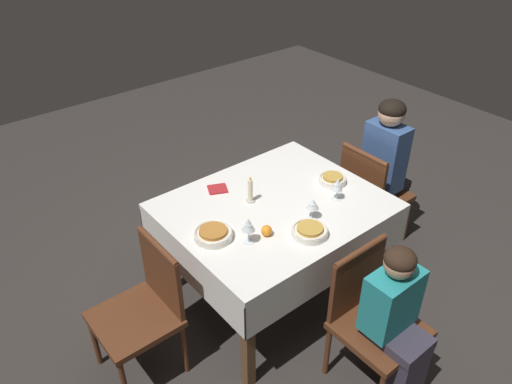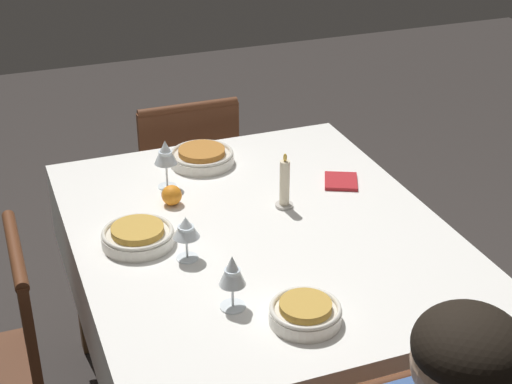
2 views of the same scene
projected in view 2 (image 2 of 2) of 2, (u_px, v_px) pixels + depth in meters
dining_table at (259, 254)px, 2.39m from camera, size 1.32×1.09×0.77m
chair_west at (183, 180)px, 3.27m from camera, size 0.44×0.44×0.86m
bowl_east at (305, 312)px, 1.93m from camera, size 0.18×0.18×0.06m
wine_glass_east at (232, 272)px, 1.94m from camera, size 0.07×0.07×0.15m
bowl_south at (138, 236)px, 2.25m from camera, size 0.21×0.21×0.06m
wine_glass_south at (186, 229)px, 2.15m from camera, size 0.08×0.08×0.13m
bowl_west at (202, 156)px, 2.72m from camera, size 0.22×0.22×0.06m
wine_glass_west at (165, 154)px, 2.52m from camera, size 0.08×0.08×0.17m
candle_centerpiece at (285, 186)px, 2.43m from camera, size 0.06×0.06×0.18m
orange_fruit at (172, 195)px, 2.46m from camera, size 0.06×0.06×0.06m
napkin_red_folded at (341, 181)px, 2.60m from camera, size 0.16×0.15×0.01m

